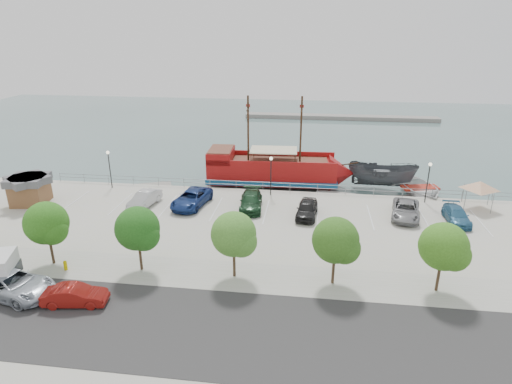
# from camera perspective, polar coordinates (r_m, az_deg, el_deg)

# --- Properties ---
(ground) EXTENTS (160.00, 160.00, 0.00)m
(ground) POSITION_cam_1_polar(r_m,az_deg,el_deg) (40.60, 1.04, -5.02)
(ground) COLOR #486762
(street) EXTENTS (100.00, 8.00, 0.04)m
(street) POSITION_cam_1_polar(r_m,az_deg,el_deg) (26.60, -3.06, -18.09)
(street) COLOR #313030
(street) RESTS_ON land_slab
(sidewalk) EXTENTS (100.00, 4.00, 0.05)m
(sidewalk) POSITION_cam_1_polar(r_m,az_deg,el_deg) (31.42, -1.06, -11.27)
(sidewalk) COLOR #999989
(sidewalk) RESTS_ON land_slab
(seawall_railing) EXTENTS (50.00, 0.06, 1.00)m
(seawall_railing) POSITION_cam_1_polar(r_m,az_deg,el_deg) (47.16, 2.12, 0.76)
(seawall_railing) COLOR gray
(seawall_railing) RESTS_ON land_slab
(far_shore) EXTENTS (40.00, 3.00, 0.80)m
(far_shore) POSITION_cam_1_polar(r_m,az_deg,el_deg) (93.13, 11.18, 9.75)
(far_shore) COLOR gray
(far_shore) RESTS_ON ground
(pirate_ship) EXTENTS (17.89, 5.65, 11.20)m
(pirate_ship) POSITION_cam_1_polar(r_m,az_deg,el_deg) (51.33, 3.55, 2.84)
(pirate_ship) COLOR #9C1010
(pirate_ship) RESTS_ON ground
(patrol_boat) EXTENTS (8.38, 4.62, 3.07)m
(patrol_boat) POSITION_cam_1_polar(r_m,az_deg,el_deg) (52.21, 16.42, 1.92)
(patrol_boat) COLOR #42454A
(patrol_boat) RESTS_ON ground
(speedboat) EXTENTS (6.69, 8.27, 1.51)m
(speedboat) POSITION_cam_1_polar(r_m,az_deg,el_deg) (51.51, 20.98, 0.19)
(speedboat) COLOR white
(speedboat) RESTS_ON ground
(dock_west) EXTENTS (6.67, 4.19, 0.37)m
(dock_west) POSITION_cam_1_polar(r_m,az_deg,el_deg) (52.50, -14.76, 0.63)
(dock_west) COLOR gray
(dock_west) RESTS_ON ground
(dock_mid) EXTENTS (6.56, 3.13, 0.36)m
(dock_mid) POSITION_cam_1_polar(r_m,az_deg,el_deg) (48.93, 11.58, -0.59)
(dock_mid) COLOR gray
(dock_mid) RESTS_ON ground
(dock_east) EXTENTS (6.91, 3.83, 0.38)m
(dock_east) POSITION_cam_1_polar(r_m,az_deg,el_deg) (50.03, 19.86, -0.95)
(dock_east) COLOR slate
(dock_east) RESTS_ON ground
(shed) EXTENTS (4.04, 4.04, 2.90)m
(shed) POSITION_cam_1_polar(r_m,az_deg,el_deg) (49.16, -27.97, 0.35)
(shed) COLOR brown
(shed) RESTS_ON land_slab
(canopy_tent) EXTENTS (4.62, 4.62, 3.21)m
(canopy_tent) POSITION_cam_1_polar(r_m,az_deg,el_deg) (47.33, 27.76, 1.27)
(canopy_tent) COLOR slate
(canopy_tent) RESTS_ON land_slab
(street_van) EXTENTS (6.42, 3.90, 1.67)m
(street_van) POSITION_cam_1_polar(r_m,az_deg,el_deg) (33.39, -29.81, -10.62)
(street_van) COLOR #A5ADB7
(street_van) RESTS_ON street
(street_sedan) EXTENTS (4.25, 2.00, 1.35)m
(street_sedan) POSITION_cam_1_polar(r_m,az_deg,el_deg) (30.65, -22.99, -12.59)
(street_sedan) COLOR maroon
(street_sedan) RESTS_ON street
(fire_hydrant) EXTENTS (0.28, 0.28, 0.80)m
(fire_hydrant) POSITION_cam_1_polar(r_m,az_deg,el_deg) (34.99, -24.08, -8.88)
(fire_hydrant) COLOR #CCB600
(fire_hydrant) RESTS_ON sidewalk
(lamp_post_left) EXTENTS (0.36, 0.36, 4.28)m
(lamp_post_left) POSITION_cam_1_polar(r_m,az_deg,el_deg) (50.07, -19.00, 3.73)
(lamp_post_left) COLOR black
(lamp_post_left) RESTS_ON land_slab
(lamp_post_mid) EXTENTS (0.36, 0.36, 4.28)m
(lamp_post_mid) POSITION_cam_1_polar(r_m,az_deg,el_deg) (45.15, 2.00, 3.07)
(lamp_post_mid) COLOR black
(lamp_post_mid) RESTS_ON land_slab
(lamp_post_right) EXTENTS (0.36, 0.36, 4.28)m
(lamp_post_right) POSITION_cam_1_polar(r_m,az_deg,el_deg) (46.54, 22.03, 2.07)
(lamp_post_right) COLOR black
(lamp_post_right) RESTS_ON land_slab
(tree_b) EXTENTS (3.30, 3.20, 5.00)m
(tree_b) POSITION_cam_1_polar(r_m,az_deg,el_deg) (34.99, -26.00, -3.95)
(tree_b) COLOR #473321
(tree_b) RESTS_ON sidewalk
(tree_c) EXTENTS (3.30, 3.20, 5.00)m
(tree_c) POSITION_cam_1_polar(r_m,az_deg,el_deg) (31.77, -15.32, -4.94)
(tree_c) COLOR #473321
(tree_c) RESTS_ON sidewalk
(tree_d) EXTENTS (3.30, 3.20, 5.00)m
(tree_d) POSITION_cam_1_polar(r_m,az_deg,el_deg) (29.87, -2.75, -5.88)
(tree_d) COLOR #473321
(tree_d) RESTS_ON sidewalk
(tree_e) EXTENTS (3.30, 3.20, 5.00)m
(tree_e) POSITION_cam_1_polar(r_m,az_deg,el_deg) (29.54, 10.83, -6.57)
(tree_e) COLOR #473321
(tree_e) RESTS_ON sidewalk
(tree_f) EXTENTS (3.30, 3.20, 5.00)m
(tree_f) POSITION_cam_1_polar(r_m,az_deg,el_deg) (30.85, 24.00, -6.90)
(tree_f) COLOR #473321
(tree_f) RESTS_ON sidewalk
(parked_car_b) EXTENTS (2.37, 4.73, 1.49)m
(parked_car_b) POSITION_cam_1_polar(r_m,az_deg,el_deg) (44.48, -14.64, -0.90)
(parked_car_b) COLOR silver
(parked_car_b) RESTS_ON land_slab
(parked_car_c) EXTENTS (3.57, 6.11, 1.60)m
(parked_car_c) POSITION_cam_1_polar(r_m,az_deg,el_deg) (43.51, -8.58, -0.85)
(parked_car_c) COLOR navy
(parked_car_c) RESTS_ON land_slab
(parked_car_d) EXTENTS (2.58, 5.42, 1.53)m
(parked_car_d) POSITION_cam_1_polar(r_m,az_deg,el_deg) (42.43, -0.67, -1.23)
(parked_car_d) COLOR #16371D
(parked_car_d) RESTS_ON land_slab
(parked_car_e) EXTENTS (2.26, 4.72, 1.56)m
(parked_car_e) POSITION_cam_1_polar(r_m,az_deg,el_deg) (40.92, 6.81, -2.23)
(parked_car_e) COLOR black
(parked_car_e) RESTS_ON land_slab
(parked_car_g) EXTENTS (3.43, 5.69, 1.48)m
(parked_car_g) POSITION_cam_1_polar(r_m,az_deg,el_deg) (42.86, 19.33, -2.28)
(parked_car_g) COLOR gray
(parked_car_g) RESTS_ON land_slab
(parked_car_h) EXTENTS (1.92, 4.59, 1.33)m
(parked_car_h) POSITION_cam_1_polar(r_m,az_deg,el_deg) (43.64, 25.17, -2.83)
(parked_car_h) COLOR #30678A
(parked_car_h) RESTS_ON land_slab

